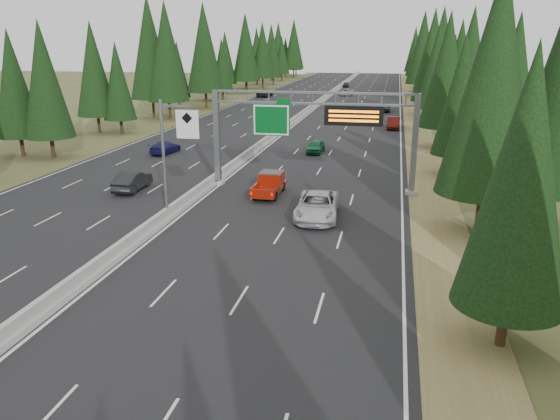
{
  "coord_description": "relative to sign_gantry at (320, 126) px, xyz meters",
  "views": [
    {
      "loc": [
        14.55,
        -7.61,
        11.55
      ],
      "look_at": [
        8.79,
        20.0,
        2.84
      ],
      "focal_mm": 35.0,
      "sensor_mm": 36.0,
      "label": 1
    }
  ],
  "objects": [
    {
      "name": "car_ahead_green",
      "position": [
        -2.49,
        15.31,
        -4.51
      ],
      "size": [
        1.73,
        4.05,
        1.36
      ],
      "primitive_type": "imported",
      "rotation": [
        0.0,
        0.0,
        -0.03
      ],
      "color": "#166134",
      "rests_on": "road"
    },
    {
      "name": "car_ahead_dkgrey",
      "position": [
        3.84,
        53.87,
        -4.46
      ],
      "size": [
        2.13,
        5.05,
        1.45
      ],
      "primitive_type": "imported",
      "rotation": [
        0.0,
        0.0,
        0.02
      ],
      "color": "black",
      "rests_on": "road"
    },
    {
      "name": "median_barrier",
      "position": [
        -8.92,
        45.12,
        -4.85
      ],
      "size": [
        0.7,
        260.0,
        0.85
      ],
      "color": "gray",
      "rests_on": "road"
    },
    {
      "name": "road",
      "position": [
        -8.92,
        45.12,
        -5.23
      ],
      "size": [
        32.0,
        260.0,
        0.08
      ],
      "primitive_type": "cube",
      "color": "black",
      "rests_on": "ground"
    },
    {
      "name": "hov_sign_pole",
      "position": [
        -8.33,
        -9.92,
        -0.54
      ],
      "size": [
        2.8,
        0.5,
        8.0
      ],
      "color": "slate",
      "rests_on": "road"
    },
    {
      "name": "silver_minivan",
      "position": [
        0.87,
        -7.33,
        -4.35
      ],
      "size": [
        3.13,
        6.21,
        1.69
      ],
      "primitive_type": "imported",
      "rotation": [
        0.0,
        0.0,
        0.06
      ],
      "color": "silver",
      "rests_on": "road"
    },
    {
      "name": "car_onc_white",
      "position": [
        -15.16,
        48.22,
        -4.52
      ],
      "size": [
        1.77,
        4.0,
        1.34
      ],
      "primitive_type": "imported",
      "rotation": [
        0.0,
        0.0,
        3.19
      ],
      "color": "silver",
      "rests_on": "road"
    },
    {
      "name": "tree_row_left",
      "position": [
        -30.82,
        37.1,
        4.23
      ],
      "size": [
        12.1,
        239.68,
        18.86
      ],
      "color": "black",
      "rests_on": "ground"
    },
    {
      "name": "tree_row_right",
      "position": [
        13.19,
        35.96,
        3.69
      ],
      "size": [
        11.28,
        242.93,
        18.94
      ],
      "color": "black",
      "rests_on": "ground"
    },
    {
      "name": "sign_gantry",
      "position": [
        0.0,
        0.0,
        0.0
      ],
      "size": [
        16.75,
        0.98,
        7.8
      ],
      "color": "slate",
      "rests_on": "road"
    },
    {
      "name": "car_onc_far",
      "position": [
        -22.35,
        75.32,
        -4.42
      ],
      "size": [
        2.82,
        5.64,
        1.54
      ],
      "primitive_type": "imported",
      "rotation": [
        0.0,
        0.0,
        3.09
      ],
      "color": "black",
      "rests_on": "road"
    },
    {
      "name": "car_ahead_dkred",
      "position": [
        5.58,
        34.44,
        -4.4
      ],
      "size": [
        1.77,
        4.84,
        1.58
      ],
      "primitive_type": "imported",
      "rotation": [
        0.0,
        0.0,
        -0.02
      ],
      "color": "#52100B",
      "rests_on": "road"
    },
    {
      "name": "shoulder_left",
      "position": [
        -26.72,
        45.12,
        -5.24
      ],
      "size": [
        3.6,
        260.0,
        0.06
      ],
      "primitive_type": "cube",
      "color": "#414922",
      "rests_on": "ground"
    },
    {
      "name": "shoulder_right",
      "position": [
        8.88,
        45.12,
        -5.24
      ],
      "size": [
        3.6,
        260.0,
        0.06
      ],
      "primitive_type": "cube",
      "color": "olive",
      "rests_on": "ground"
    },
    {
      "name": "car_ahead_white",
      "position": [
        -5.15,
        82.02,
        -4.48
      ],
      "size": [
        2.84,
        5.3,
        1.41
      ],
      "primitive_type": "imported",
      "rotation": [
        0.0,
        0.0,
        -0.1
      ],
      "color": "#B6B6B6",
      "rests_on": "road"
    },
    {
      "name": "car_onc_near",
      "position": [
        -14.73,
        -3.18,
        -4.43
      ],
      "size": [
        1.8,
        4.69,
        1.52
      ],
      "primitive_type": "imported",
      "rotation": [
        0.0,
        0.0,
        3.18
      ],
      "color": "black",
      "rests_on": "road"
    },
    {
      "name": "car_ahead_far",
      "position": [
        -7.42,
        105.46,
        -4.54
      ],
      "size": [
        1.66,
        3.87,
        1.3
      ],
      "primitive_type": "imported",
      "rotation": [
        0.0,
        0.0,
        0.03
      ],
      "color": "black",
      "rests_on": "road"
    },
    {
      "name": "car_onc_blue",
      "position": [
        -18.26,
        11.6,
        -4.54
      ],
      "size": [
        2.27,
        4.66,
        1.31
      ],
      "primitive_type": "imported",
      "rotation": [
        0.0,
        0.0,
        3.04
      ],
      "color": "#171752",
      "rests_on": "road"
    },
    {
      "name": "red_pickup",
      "position": [
        -3.6,
        -1.98,
        -4.27
      ],
      "size": [
        1.83,
        5.12,
        1.67
      ],
      "color": "black",
      "rests_on": "road"
    }
  ]
}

